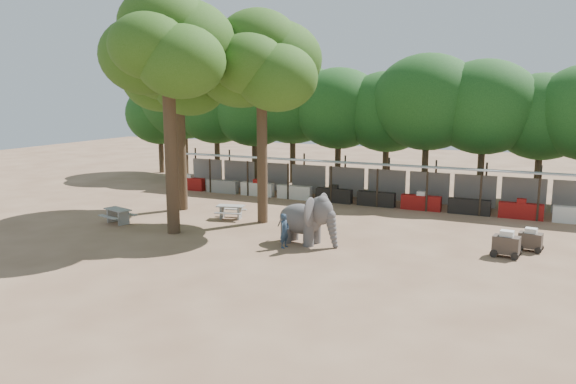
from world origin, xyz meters
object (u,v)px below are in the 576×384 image
at_px(yard_tree_center, 167,47).
at_px(cart_back, 530,240).
at_px(handler, 285,231).
at_px(picnic_table_far, 231,210).
at_px(picnic_table_near, 118,214).
at_px(yard_tree_left, 178,72).
at_px(cart_front, 506,244).
at_px(elephant, 308,219).
at_px(yard_tree_back, 261,63).

bearing_deg(yard_tree_center, cart_back, 13.17).
bearing_deg(yard_tree_center, handler, -2.42).
distance_m(picnic_table_far, cart_back, 15.54).
height_order(yard_tree_center, picnic_table_near, yard_tree_center).
height_order(yard_tree_left, cart_front, yard_tree_left).
xyz_separation_m(yard_tree_center, cart_back, (16.65, 3.90, -8.69)).
relative_size(yard_tree_left, cart_back, 9.49).
xyz_separation_m(elephant, cart_front, (8.64, 1.67, -0.61)).
xyz_separation_m(yard_tree_center, cart_front, (15.73, 2.45, -8.63)).
bearing_deg(handler, yard_tree_left, 67.05).
height_order(picnic_table_far, cart_back, cart_back).
height_order(elephant, picnic_table_far, elephant).
relative_size(yard_tree_back, handler, 7.14).
height_order(yard_tree_center, handler, yard_tree_center).
distance_m(cart_front, cart_back, 1.71).
distance_m(yard_tree_left, picnic_table_near, 9.07).
distance_m(yard_tree_center, cart_back, 19.18).
xyz_separation_m(picnic_table_near, cart_back, (20.52, 3.65, -0.01)).
bearing_deg(picnic_table_far, elephant, -41.13).
bearing_deg(picnic_table_near, yard_tree_back, 44.71).
relative_size(yard_tree_left, picnic_table_far, 6.03).
bearing_deg(yard_tree_back, handler, -51.51).
bearing_deg(picnic_table_near, handler, 13.19).
relative_size(yard_tree_center, yard_tree_back, 1.06).
bearing_deg(yard_tree_back, cart_back, -0.44).
distance_m(yard_tree_back, cart_back, 15.83).
bearing_deg(cart_back, elephant, -154.21).
bearing_deg(cart_back, handler, -150.14).
distance_m(yard_tree_center, yard_tree_back, 5.04).
bearing_deg(yard_tree_center, yard_tree_back, 53.14).
xyz_separation_m(yard_tree_center, picnic_table_far, (1.11, 3.81, -8.71)).
height_order(picnic_table_near, cart_back, cart_back).
relative_size(picnic_table_near, cart_back, 1.68).
height_order(yard_tree_center, cart_front, yard_tree_center).
bearing_deg(yard_tree_center, cart_front, 8.85).
distance_m(elephant, cart_back, 10.07).
relative_size(yard_tree_left, handler, 6.93).
bearing_deg(yard_tree_left, yard_tree_back, -9.46).
bearing_deg(cart_back, yard_tree_back, -172.70).
bearing_deg(picnic_table_far, picnic_table_near, -158.69).
bearing_deg(cart_front, yard_tree_center, -164.63).
height_order(elephant, cart_front, elephant).
bearing_deg(yard_tree_left, handler, -29.29).
xyz_separation_m(elephant, handler, (-0.70, -1.05, -0.40)).
height_order(yard_tree_center, cart_back, yard_tree_center).
bearing_deg(cart_back, cart_front, -114.68).
height_order(yard_tree_left, cart_back, yard_tree_left).
relative_size(handler, picnic_table_near, 0.81).
relative_size(cart_front, cart_back, 1.10).
xyz_separation_m(picnic_table_near, cart_front, (19.60, 2.20, 0.05)).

